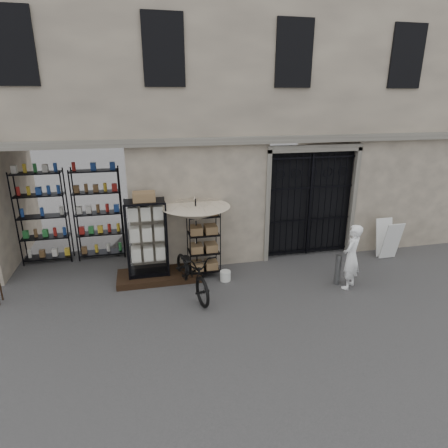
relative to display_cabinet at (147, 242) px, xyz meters
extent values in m
plane|color=black|center=(2.63, -1.61, -0.97)|extent=(80.00, 80.00, 0.00)
cube|color=tan|center=(2.63, 2.39, 3.53)|extent=(14.00, 4.00, 9.00)
cube|color=black|center=(-1.87, 1.19, 0.53)|extent=(3.00, 1.70, 3.00)
cube|color=black|center=(-1.92, 1.69, 0.28)|extent=(2.70, 0.50, 2.50)
cube|color=black|center=(4.38, 0.67, 0.53)|extent=(2.50, 0.06, 3.00)
cube|color=black|center=(4.38, 0.51, 0.48)|extent=(0.05, 0.05, 2.80)
cube|color=black|center=(0.23, -0.06, -0.90)|extent=(2.00, 0.90, 0.15)
cube|color=black|center=(0.00, 0.01, -0.77)|extent=(0.98, 0.67, 0.10)
cube|color=silver|center=(-0.04, -0.27, 0.09)|extent=(0.85, 0.12, 1.71)
cube|color=silver|center=(0.00, 0.01, -0.01)|extent=(0.82, 0.50, 1.42)
cube|color=olive|center=(0.00, 0.01, 1.06)|extent=(0.55, 0.45, 0.20)
cube|color=black|center=(1.35, -0.08, -0.13)|extent=(0.85, 0.70, 1.67)
cube|color=olive|center=(1.35, -0.08, -0.19)|extent=(0.72, 0.57, 1.25)
cylinder|color=black|center=(1.19, -0.01, 0.01)|extent=(0.04, 0.04, 1.96)
imported|color=beige|center=(1.19, -0.01, 0.72)|extent=(1.80, 1.82, 1.32)
cylinder|color=silver|center=(1.80, -0.51, -0.85)|extent=(0.27, 0.27, 0.25)
imported|color=black|center=(0.94, -0.92, -0.97)|extent=(0.90, 1.17, 2.00)
cylinder|color=slate|center=(4.35, -1.28, -0.60)|extent=(0.18, 0.18, 0.75)
imported|color=white|center=(4.53, -1.49, -0.97)|extent=(1.40, 1.56, 0.37)
cube|color=silver|center=(6.47, -0.32, -0.43)|extent=(0.50, 0.25, 1.05)
cube|color=silver|center=(6.46, 0.01, -0.43)|extent=(0.50, 0.25, 1.05)
camera|label=1|loc=(-0.06, -8.50, 3.25)|focal=30.00mm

